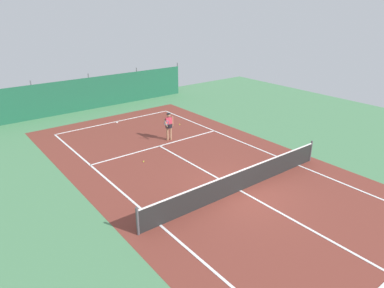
{
  "coord_description": "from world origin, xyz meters",
  "views": [
    {
      "loc": [
        -9.71,
        -9.12,
        7.53
      ],
      "look_at": [
        0.29,
        3.77,
        0.9
      ],
      "focal_mm": 32.53,
      "sensor_mm": 36.0,
      "label": 1
    }
  ],
  "objects": [
    {
      "name": "tennis_player",
      "position": [
        0.97,
        6.84,
        0.96
      ],
      "size": [
        0.81,
        0.68,
        1.64
      ],
      "rotation": [
        0.0,
        0.0,
        2.88
      ],
      "color": "#9E7051",
      "rests_on": "ground"
    },
    {
      "name": "back_fence",
      "position": [
        -0.0,
        16.37,
        0.67
      ],
      "size": [
        16.3,
        0.98,
        2.7
      ],
      "color": "#195138",
      "rests_on": "ground"
    },
    {
      "name": "court_surface",
      "position": [
        0.0,
        0.0,
        0.0
      ],
      "size": [
        11.02,
        26.6,
        0.01
      ],
      "color": "brown",
      "rests_on": "ground"
    },
    {
      "name": "tennis_net",
      "position": [
        0.0,
        0.0,
        0.51
      ],
      "size": [
        10.12,
        0.1,
        1.1
      ],
      "color": "black",
      "rests_on": "ground"
    },
    {
      "name": "tennis_ball_midcourt",
      "position": [
        3.08,
        8.7,
        0.03
      ],
      "size": [
        0.07,
        0.07,
        0.07
      ],
      "primitive_type": "sphere",
      "color": "#CCDB33",
      "rests_on": "ground"
    },
    {
      "name": "parked_car",
      "position": [
        3.63,
        18.0,
        0.84
      ],
      "size": [
        2.16,
        4.27,
        1.68
      ],
      "rotation": [
        0.0,
        0.0,
        3.18
      ],
      "color": "maroon",
      "rests_on": "ground"
    },
    {
      "name": "ground_plane",
      "position": [
        0.0,
        0.0,
        0.0
      ],
      "size": [
        36.0,
        36.0,
        0.0
      ],
      "primitive_type": "plane",
      "color": "#4C8456"
    },
    {
      "name": "tennis_ball_near_player",
      "position": [
        -1.8,
        5.1,
        0.03
      ],
      "size": [
        0.07,
        0.07,
        0.07
      ],
      "primitive_type": "sphere",
      "color": "#CCDB33",
      "rests_on": "ground"
    }
  ]
}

